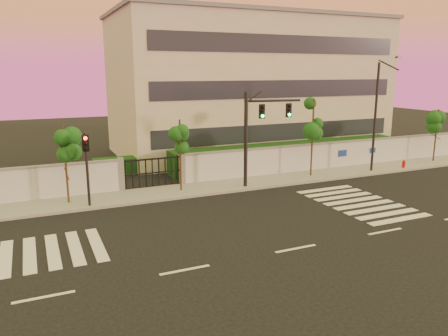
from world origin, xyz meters
The scene contains 14 objects.
ground centered at (0.00, 0.00, 0.00)m, with size 120.00×120.00×0.00m, color black.
sidewalk centered at (0.00, 10.50, 0.07)m, with size 60.00×3.00×0.15m, color gray.
perimeter_wall centered at (0.10, 12.00, 1.07)m, with size 60.00×0.36×2.20m.
hedge_row centered at (1.17, 14.74, 0.82)m, with size 41.00×4.25×1.80m.
institutional_building centered at (9.00, 21.99, 6.16)m, with size 24.40×12.40×12.25m.
road_markings centered at (-1.58, 3.76, 0.01)m, with size 57.00×7.62×0.02m.
street_tree_c centered at (-8.25, 10.57, 3.32)m, with size 1.47×1.17×4.51m.
street_tree_d centered at (-1.59, 10.48, 3.36)m, with size 1.43×1.14×4.56m.
street_tree_e centered at (8.12, 10.44, 4.08)m, with size 1.59×1.27×5.54m.
street_tree_f centered at (20.40, 10.56, 3.23)m, with size 1.49×1.18×4.38m.
traffic_signal_main centered at (3.26, 9.66, 3.90)m, with size 3.89×0.76×6.17m.
traffic_signal_secondary centered at (-7.27, 9.45, 2.67)m, with size 0.33×0.33×4.21m.
streetlight_east centered at (13.14, 9.68, 4.54)m, with size 0.50×2.02×8.40m.
fire_hydrant centered at (16.07, 9.56, 0.37)m, with size 0.29×0.28×0.74m.
Camera 1 is at (-9.94, -14.66, 7.44)m, focal length 35.00 mm.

